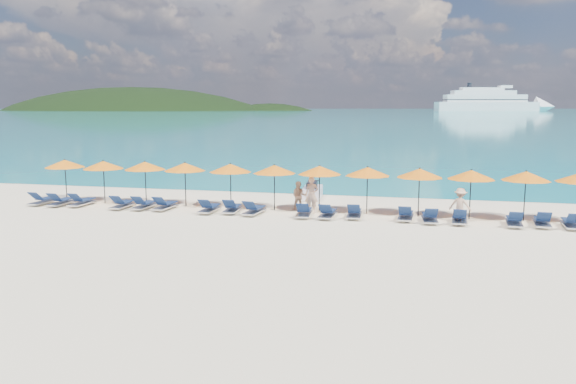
# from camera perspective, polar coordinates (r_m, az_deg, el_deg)

# --- Properties ---
(ground) EXTENTS (1400.00, 1400.00, 0.00)m
(ground) POSITION_cam_1_polar(r_m,az_deg,el_deg) (22.76, -1.72, -4.11)
(ground) COLOR beige
(sea) EXTENTS (1600.00, 1300.00, 0.01)m
(sea) POSITION_cam_1_polar(r_m,az_deg,el_deg) (681.48, 12.78, 8.11)
(sea) COLOR #1FA9B2
(sea) RESTS_ON ground
(headland_main) EXTENTS (374.00, 242.00, 126.50)m
(headland_main) POSITION_cam_1_polar(r_m,az_deg,el_deg) (640.72, -15.45, 4.58)
(headland_main) COLOR black
(headland_main) RESTS_ON ground
(headland_small) EXTENTS (162.00, 126.00, 85.50)m
(headland_small) POSITION_cam_1_polar(r_m,az_deg,el_deg) (603.26, -1.86, 4.93)
(headland_small) COLOR black
(headland_small) RESTS_ON ground
(cruise_ship) EXTENTS (114.99, 46.80, 31.78)m
(cruise_ship) POSITION_cam_1_polar(r_m,az_deg,el_deg) (574.62, 20.46, 8.52)
(cruise_ship) COLOR white
(cruise_ship) RESTS_ON ground
(jetski) EXTENTS (1.16, 2.62, 0.91)m
(jetski) POSITION_cam_1_polar(r_m,az_deg,el_deg) (31.01, 2.47, 0.05)
(jetski) COLOR silver
(jetski) RESTS_ON ground
(beachgoer_a) EXTENTS (0.65, 0.44, 1.75)m
(beachgoer_a) POSITION_cam_1_polar(r_m,az_deg,el_deg) (26.64, 2.41, -0.30)
(beachgoer_a) COLOR #D5A786
(beachgoer_a) RESTS_ON ground
(beachgoer_b) EXTENTS (0.73, 0.46, 1.43)m
(beachgoer_b) POSITION_cam_1_polar(r_m,az_deg,el_deg) (27.31, 1.13, -0.41)
(beachgoer_b) COLOR #D5A786
(beachgoer_b) RESTS_ON ground
(beachgoer_c) EXTENTS (1.07, 0.73, 1.51)m
(beachgoer_c) POSITION_cam_1_polar(r_m,az_deg,el_deg) (25.76, 17.09, -1.27)
(beachgoer_c) COLOR #D5A786
(beachgoer_c) RESTS_ON ground
(umbrella_0) EXTENTS (2.10, 2.10, 2.28)m
(umbrella_0) POSITION_cam_1_polar(r_m,az_deg,el_deg) (32.15, -21.73, 2.69)
(umbrella_0) COLOR black
(umbrella_0) RESTS_ON ground
(umbrella_1) EXTENTS (2.10, 2.10, 2.28)m
(umbrella_1) POSITION_cam_1_polar(r_m,az_deg,el_deg) (30.76, -18.26, 2.63)
(umbrella_1) COLOR black
(umbrella_1) RESTS_ON ground
(umbrella_2) EXTENTS (2.10, 2.10, 2.28)m
(umbrella_2) POSITION_cam_1_polar(r_m,az_deg,el_deg) (29.75, -14.33, 2.60)
(umbrella_2) COLOR black
(umbrella_2) RESTS_ON ground
(umbrella_3) EXTENTS (2.10, 2.10, 2.28)m
(umbrella_3) POSITION_cam_1_polar(r_m,az_deg,el_deg) (28.78, -10.43, 2.53)
(umbrella_3) COLOR black
(umbrella_3) RESTS_ON ground
(umbrella_4) EXTENTS (2.10, 2.10, 2.28)m
(umbrella_4) POSITION_cam_1_polar(r_m,az_deg,el_deg) (27.92, -5.87, 2.44)
(umbrella_4) COLOR black
(umbrella_4) RESTS_ON ground
(umbrella_5) EXTENTS (2.10, 2.10, 2.28)m
(umbrella_5) POSITION_cam_1_polar(r_m,az_deg,el_deg) (27.23, -1.40, 2.33)
(umbrella_5) COLOR black
(umbrella_5) RESTS_ON ground
(umbrella_6) EXTENTS (2.10, 2.10, 2.28)m
(umbrella_6) POSITION_cam_1_polar(r_m,az_deg,el_deg) (26.84, 3.22, 2.22)
(umbrella_6) COLOR black
(umbrella_6) RESTS_ON ground
(umbrella_7) EXTENTS (2.10, 2.10, 2.28)m
(umbrella_7) POSITION_cam_1_polar(r_m,az_deg,el_deg) (26.54, 8.08, 2.07)
(umbrella_7) COLOR black
(umbrella_7) RESTS_ON ground
(umbrella_8) EXTENTS (2.10, 2.10, 2.28)m
(umbrella_8) POSITION_cam_1_polar(r_m,az_deg,el_deg) (26.35, 13.22, 1.88)
(umbrella_8) COLOR black
(umbrella_8) RESTS_ON ground
(umbrella_9) EXTENTS (2.10, 2.10, 2.28)m
(umbrella_9) POSITION_cam_1_polar(r_m,az_deg,el_deg) (26.34, 18.12, 1.68)
(umbrella_9) COLOR black
(umbrella_9) RESTS_ON ground
(umbrella_10) EXTENTS (2.10, 2.10, 2.28)m
(umbrella_10) POSITION_cam_1_polar(r_m,az_deg,el_deg) (26.72, 23.03, 1.51)
(umbrella_10) COLOR black
(umbrella_10) RESTS_ON ground
(lounger_0) EXTENTS (0.73, 1.74, 0.66)m
(lounger_0) POSITION_cam_1_polar(r_m,az_deg,el_deg) (31.64, -23.61, -0.76)
(lounger_0) COLOR silver
(lounger_0) RESTS_ON ground
(lounger_1) EXTENTS (0.63, 1.70, 0.66)m
(lounger_1) POSITION_cam_1_polar(r_m,az_deg,el_deg) (30.94, -22.07, -0.87)
(lounger_1) COLOR silver
(lounger_1) RESTS_ON ground
(lounger_2) EXTENTS (0.69, 1.72, 0.66)m
(lounger_2) POSITION_cam_1_polar(r_m,az_deg,el_deg) (30.48, -20.21, -0.91)
(lounger_2) COLOR silver
(lounger_2) RESTS_ON ground
(lounger_3) EXTENTS (0.64, 1.71, 0.66)m
(lounger_3) POSITION_cam_1_polar(r_m,az_deg,el_deg) (29.08, -16.46, -1.17)
(lounger_3) COLOR silver
(lounger_3) RESTS_ON ground
(lounger_4) EXTENTS (0.70, 1.73, 0.66)m
(lounger_4) POSITION_cam_1_polar(r_m,az_deg,el_deg) (28.62, -14.41, -1.24)
(lounger_4) COLOR silver
(lounger_4) RESTS_ON ground
(lounger_5) EXTENTS (0.73, 1.74, 0.66)m
(lounger_5) POSITION_cam_1_polar(r_m,az_deg,el_deg) (28.21, -12.39, -1.31)
(lounger_5) COLOR silver
(lounger_5) RESTS_ON ground
(lounger_6) EXTENTS (0.64, 1.71, 0.66)m
(lounger_6) POSITION_cam_1_polar(r_m,az_deg,el_deg) (27.08, -8.00, -1.61)
(lounger_6) COLOR silver
(lounger_6) RESTS_ON ground
(lounger_7) EXTENTS (0.75, 1.74, 0.66)m
(lounger_7) POSITION_cam_1_polar(r_m,az_deg,el_deg) (26.90, -5.70, -1.63)
(lounger_7) COLOR silver
(lounger_7) RESTS_ON ground
(lounger_8) EXTENTS (0.79, 1.75, 0.66)m
(lounger_8) POSITION_cam_1_polar(r_m,az_deg,el_deg) (26.39, -3.48, -1.81)
(lounger_8) COLOR silver
(lounger_8) RESTS_ON ground
(lounger_9) EXTENTS (0.76, 1.75, 0.66)m
(lounger_9) POSITION_cam_1_polar(r_m,az_deg,el_deg) (25.78, 1.64, -2.05)
(lounger_9) COLOR silver
(lounger_9) RESTS_ON ground
(lounger_10) EXTENTS (0.69, 1.72, 0.66)m
(lounger_10) POSITION_cam_1_polar(r_m,az_deg,el_deg) (25.60, 4.04, -2.14)
(lounger_10) COLOR silver
(lounger_10) RESTS_ON ground
(lounger_11) EXTENTS (0.70, 1.73, 0.66)m
(lounger_11) POSITION_cam_1_polar(r_m,az_deg,el_deg) (25.72, 6.75, -2.13)
(lounger_11) COLOR silver
(lounger_11) RESTS_ON ground
(lounger_12) EXTENTS (0.70, 1.73, 0.66)m
(lounger_12) POSITION_cam_1_polar(r_m,az_deg,el_deg) (25.58, 11.86, -2.32)
(lounger_12) COLOR silver
(lounger_12) RESTS_ON ground
(lounger_13) EXTENTS (0.74, 1.74, 0.66)m
(lounger_13) POSITION_cam_1_polar(r_m,az_deg,el_deg) (25.33, 14.20, -2.51)
(lounger_13) COLOR silver
(lounger_13) RESTS_ON ground
(lounger_14) EXTENTS (0.72, 1.73, 0.66)m
(lounger_14) POSITION_cam_1_polar(r_m,az_deg,el_deg) (25.46, 17.03, -2.57)
(lounger_14) COLOR silver
(lounger_14) RESTS_ON ground
(lounger_15) EXTENTS (0.74, 1.74, 0.66)m
(lounger_15) POSITION_cam_1_polar(r_m,az_deg,el_deg) (25.66, 22.00, -2.74)
(lounger_15) COLOR silver
(lounger_15) RESTS_ON ground
(lounger_16) EXTENTS (0.77, 1.75, 0.66)m
(lounger_16) POSITION_cam_1_polar(r_m,az_deg,el_deg) (26.06, 24.40, -2.72)
(lounger_16) COLOR silver
(lounger_16) RESTS_ON ground
(lounger_17) EXTENTS (0.71, 1.73, 0.66)m
(lounger_17) POSITION_cam_1_polar(r_m,az_deg,el_deg) (26.23, 26.83, -2.81)
(lounger_17) COLOR silver
(lounger_17) RESTS_ON ground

